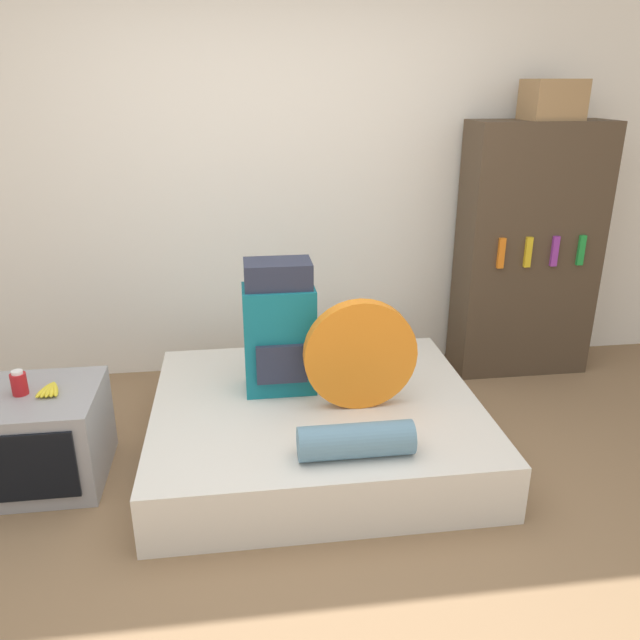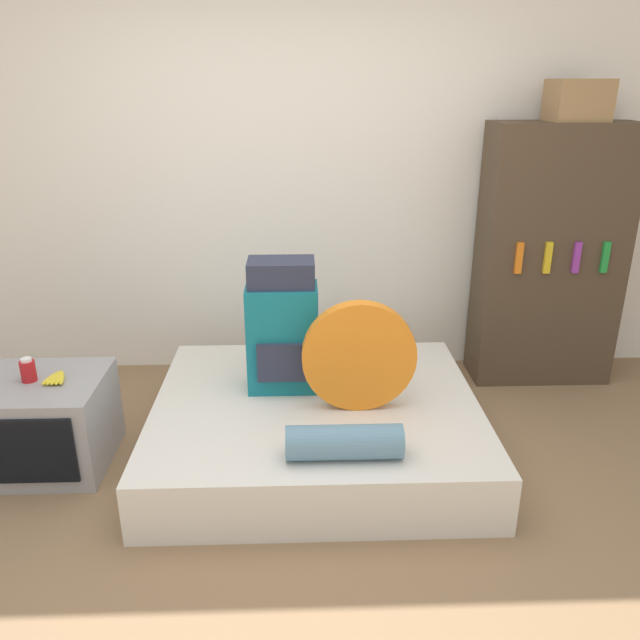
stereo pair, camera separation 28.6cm
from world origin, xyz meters
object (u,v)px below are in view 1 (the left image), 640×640
Objects in this scene: bookshelf at (527,251)px; cardboard_box at (552,99)px; sleeping_roll at (356,441)px; television at (38,437)px; tent_bag at (360,355)px; backpack at (280,329)px; canister at (19,383)px.

bookshelf is 5.18× the size of cardboard_box.
television reaches higher than sleeping_roll.
tent_bag is 0.51m from sleeping_roll.
television is at bearing -162.10° from cardboard_box.
backpack is 1.15× the size of television.
television is 3.44m from cardboard_box.
backpack is 5.84× the size of canister.
backpack is 2.17m from cardboard_box.
backpack reaches higher than sleeping_roll.
bookshelf is (2.89, 0.95, 0.59)m from television.
television is at bearing -161.89° from bookshelf.
television is (-1.60, 0.00, -0.35)m from tent_bag.
tent_bag is 1.62m from bookshelf.
bookshelf is (1.29, 0.95, 0.24)m from tent_bag.
sleeping_roll is 4.24× the size of canister.
backpack is 0.43× the size of bookshelf.
bookshelf is at bearing 18.11° from television.
sleeping_roll is at bearing -16.95° from television.
cardboard_box is at bearing 22.10° from backpack.
cardboard_box reaches higher than backpack.
tent_bag is 1.11× the size of sleeping_roll.
tent_bag is 4.69× the size of canister.
tent_bag is 2.02m from cardboard_box.
tent_bag is at bearing -143.82° from bookshelf.
sleeping_roll is (-0.10, -0.46, -0.21)m from tent_bag.
cardboard_box is (2.98, 0.94, 1.23)m from canister.
bookshelf reaches higher than television.
backpack is 0.80m from sleeping_roll.
cardboard_box reaches higher than sleeping_roll.
television is 1.96× the size of cardboard_box.
cardboard_box reaches higher than bookshelf.
sleeping_roll is 0.83× the size of television.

